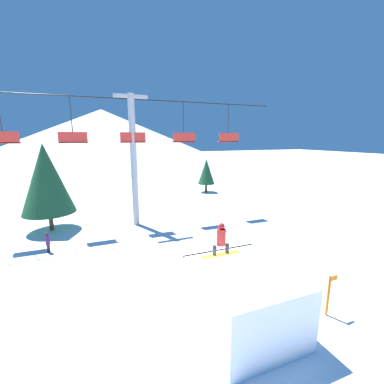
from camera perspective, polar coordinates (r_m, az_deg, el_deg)
ground_plane at (r=10.55m, az=5.46°, el=-27.13°), size 220.00×220.00×0.00m
mountain_ridge at (r=77.62m, az=-19.25°, el=11.69°), size 69.36×69.36×14.27m
snow_ramp at (r=9.91m, az=11.25°, el=-22.33°), size 3.12×3.69×2.19m
snowboarder at (r=10.07m, az=6.50°, el=-10.44°), size 1.58×0.34×1.29m
chairlift at (r=19.63m, az=-12.92°, el=8.95°), size 23.33×0.47×9.72m
pine_tree_near at (r=20.83m, az=-29.69°, el=2.57°), size 3.58×3.58×6.30m
pine_tree_far at (r=31.65m, az=3.20°, el=4.52°), size 2.08×2.08×4.08m
trail_marker at (r=11.59m, az=28.10°, el=-19.43°), size 0.41×0.10×1.63m
distant_skier at (r=17.55m, az=-29.41°, el=-9.55°), size 0.24×0.24×1.23m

